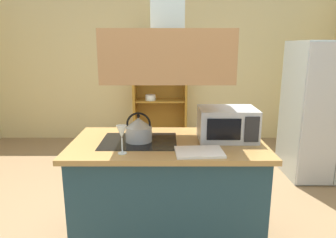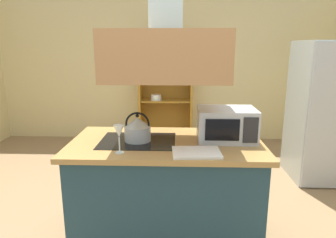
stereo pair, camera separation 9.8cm
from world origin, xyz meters
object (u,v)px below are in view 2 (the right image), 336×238
object	(u,v)px
kettle	(138,129)
cutting_board	(196,152)
dish_cabinet	(166,95)
microwave	(226,124)
wine_glass_on_counter	(119,132)
refrigerator	(332,112)

from	to	relation	value
kettle	cutting_board	distance (m)	0.54
dish_cabinet	microwave	distance (m)	2.88
cutting_board	wine_glass_on_counter	bearing A→B (deg)	-179.31
kettle	microwave	xyz separation A→B (m)	(0.71, 0.06, 0.03)
dish_cabinet	wine_glass_on_counter	distance (m)	3.17
refrigerator	dish_cabinet	xyz separation A→B (m)	(-2.12, 1.46, -0.04)
dish_cabinet	refrigerator	bearing A→B (deg)	-34.64
kettle	wine_glass_on_counter	distance (m)	0.30
kettle	wine_glass_on_counter	bearing A→B (deg)	-107.85
refrigerator	kettle	world-z (taller)	refrigerator
refrigerator	wine_glass_on_counter	distance (m)	2.87
cutting_board	wine_glass_on_counter	size ratio (longest dim) A/B	1.65
refrigerator	kettle	xyz separation A→B (m)	(-2.21, -1.40, 0.15)
refrigerator	microwave	world-z (taller)	refrigerator
cutting_board	refrigerator	bearing A→B (deg)	43.74
wine_glass_on_counter	kettle	bearing A→B (deg)	72.15
cutting_board	wine_glass_on_counter	distance (m)	0.57
refrigerator	cutting_board	world-z (taller)	refrigerator
dish_cabinet	cutting_board	xyz separation A→B (m)	(0.36, -3.15, 0.09)
microwave	wine_glass_on_counter	size ratio (longest dim) A/B	2.23
dish_cabinet	cutting_board	world-z (taller)	dish_cabinet
refrigerator	cutting_board	distance (m)	2.43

